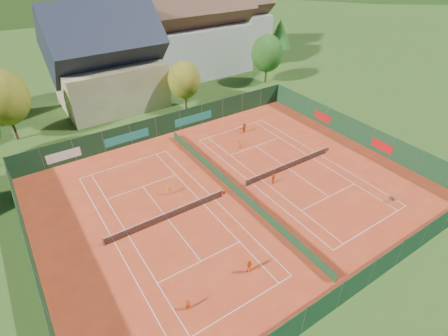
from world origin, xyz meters
TOP-DOWN VIEW (x-y plane):
  - ground at (0.00, 0.00)m, footprint 600.00×600.00m
  - clay_pad at (0.00, 0.00)m, footprint 40.00×32.00m
  - court_markings_left at (-8.00, 0.00)m, footprint 11.03×23.83m
  - court_markings_right at (8.00, 0.00)m, footprint 11.03×23.83m
  - tennis_net_left at (-7.85, 0.00)m, footprint 13.30×0.10m
  - tennis_net_right at (8.15, 0.00)m, footprint 13.30×0.10m
  - court_divider at (0.00, 0.00)m, footprint 0.03×28.80m
  - fence_north at (-0.46, 15.99)m, footprint 40.00×0.10m
  - fence_south at (0.00, -16.00)m, footprint 40.00×0.04m
  - fence_west at (-20.00, 0.00)m, footprint 0.04×32.00m
  - fence_east at (20.00, 0.05)m, footprint 0.09×32.00m
  - chalet at (-3.00, 30.00)m, footprint 16.20×12.00m
  - hotel_block_a at (16.00, 36.00)m, footprint 21.60×11.00m
  - hotel_block_b at (30.00, 44.00)m, footprint 17.28×10.00m
  - tree_west_mid at (-18.00, 26.00)m, footprint 6.44×6.44m
  - tree_center at (6.00, 22.00)m, footprint 5.01×5.01m
  - tree_east_front at (24.00, 24.00)m, footprint 5.72×5.72m
  - tree_east_mid at (34.00, 32.00)m, footprint 5.04×5.04m
  - tree_east_back at (26.00, 40.00)m, footprint 7.15×7.15m
  - mountain_backdrop at (28.54, 233.48)m, footprint 820.00×530.00m
  - ball_hopper at (12.58, -10.63)m, footprint 0.34×0.34m
  - loose_ball_0 at (-11.06, -6.92)m, footprint 0.07×0.07m
  - loose_ball_1 at (3.17, -7.15)m, footprint 0.07×0.07m
  - loose_ball_2 at (4.42, 5.51)m, footprint 0.07×0.07m
  - loose_ball_3 at (-2.50, 8.75)m, footprint 0.07×0.07m
  - player_left_near at (-11.18, -9.87)m, footprint 0.45×0.32m
  - player_left_mid at (-5.24, -9.70)m, footprint 0.86×0.75m
  - player_left_far at (-6.12, 3.48)m, footprint 0.90×0.72m
  - player_right_near at (4.49, -1.22)m, footprint 0.83×0.59m
  - player_right_far_a at (5.97, 7.29)m, footprint 0.59×0.39m
  - player_right_far_b at (8.88, 10.26)m, footprint 1.47×0.60m

SIDE VIEW (x-z plane):
  - mountain_backdrop at x=28.54m, z-range -160.64..81.36m
  - ground at x=0.00m, z-range -0.02..-0.02m
  - clay_pad at x=0.00m, z-range 0.00..0.01m
  - court_markings_left at x=-8.00m, z-range 0.01..0.01m
  - court_markings_right at x=8.00m, z-range 0.01..0.01m
  - loose_ball_0 at x=-11.06m, z-range 0.00..0.07m
  - loose_ball_1 at x=3.17m, z-range 0.00..0.07m
  - loose_ball_2 at x=4.42m, z-range 0.00..0.07m
  - loose_ball_3 at x=-2.50m, z-range 0.00..0.07m
  - court_divider at x=0.00m, z-range 0.00..1.00m
  - tennis_net_left at x=-7.85m, z-range 0.00..1.02m
  - tennis_net_right at x=8.15m, z-range 0.00..1.02m
  - ball_hopper at x=12.58m, z-range 0.16..0.96m
  - player_left_near at x=-11.18m, z-range 0.00..1.19m
  - player_right_far_a at x=5.97m, z-range 0.00..1.20m
  - player_left_far at x=-6.12m, z-range 0.00..1.22m
  - player_right_near at x=4.49m, z-range 0.00..1.31m
  - player_left_mid at x=-5.24m, z-range 0.00..1.49m
  - player_right_far_b at x=8.88m, z-range 0.00..1.54m
  - fence_north at x=-0.46m, z-range -0.03..2.97m
  - fence_east at x=20.00m, z-range -0.02..2.98m
  - fence_south at x=0.00m, z-range 0.00..3.00m
  - fence_west at x=-20.00m, z-range 0.00..3.00m
  - tree_center at x=6.00m, z-range 0.92..8.52m
  - tree_east_front at x=24.00m, z-range 1.05..9.74m
  - tree_east_mid at x=34.00m, z-range 1.56..10.56m
  - tree_west_mid at x=-18.00m, z-range 1.18..10.96m
  - hotel_block_b at x=30.00m, z-range -1.13..14.37m
  - chalet at x=-3.00m, z-range -1.38..14.62m
  - tree_east_back at x=26.00m, z-range 1.31..12.18m
  - hotel_block_a at x=16.00m, z-range -1.24..16.01m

